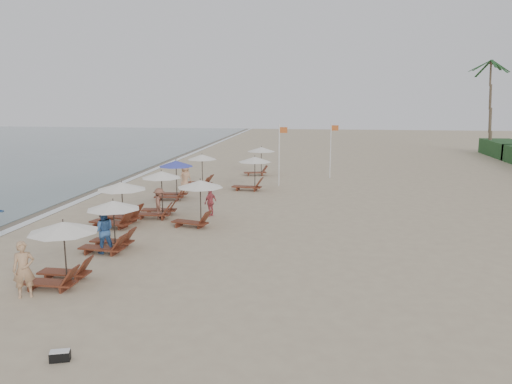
# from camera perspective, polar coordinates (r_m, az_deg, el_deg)

# --- Properties ---
(ground) EXTENTS (160.00, 160.00, 0.00)m
(ground) POSITION_cam_1_polar(r_m,az_deg,el_deg) (19.46, -2.30, -7.57)
(ground) COLOR tan
(ground) RESTS_ON ground
(wet_sand_band) EXTENTS (3.20, 140.00, 0.01)m
(wet_sand_band) POSITION_cam_1_polar(r_m,az_deg,el_deg) (32.87, -21.02, -0.69)
(wet_sand_band) COLOR #6B5E4C
(wet_sand_band) RESTS_ON ground
(foam_line) EXTENTS (0.50, 140.00, 0.02)m
(foam_line) POSITION_cam_1_polar(r_m,az_deg,el_deg) (32.27, -19.00, -0.75)
(foam_line) COLOR white
(foam_line) RESTS_ON ground
(lounger_station_0) EXTENTS (2.44, 2.27, 2.15)m
(lounger_station_0) POSITION_cam_1_polar(r_m,az_deg,el_deg) (17.72, -21.41, -6.17)
(lounger_station_0) COLOR brown
(lounger_station_0) RESTS_ON ground
(lounger_station_1) EXTENTS (2.41, 2.14, 2.06)m
(lounger_station_1) POSITION_cam_1_polar(r_m,az_deg,el_deg) (21.00, -16.31, -3.55)
(lounger_station_1) COLOR brown
(lounger_station_1) RESTS_ON ground
(lounger_station_2) EXTENTS (2.74, 2.40, 2.11)m
(lounger_station_2) POSITION_cam_1_polar(r_m,az_deg,el_deg) (25.03, -15.45, -1.28)
(lounger_station_2) COLOR brown
(lounger_station_2) RESTS_ON ground
(lounger_station_3) EXTENTS (2.40, 2.05, 2.39)m
(lounger_station_3) POSITION_cam_1_polar(r_m,az_deg,el_deg) (26.32, -11.08, -0.29)
(lounger_station_3) COLOR brown
(lounger_station_3) RESTS_ON ground
(lounger_station_4) EXTENTS (2.36, 2.11, 2.35)m
(lounger_station_4) POSITION_cam_1_polar(r_m,az_deg,el_deg) (30.79, -9.36, 1.48)
(lounger_station_4) COLOR brown
(lounger_station_4) RESTS_ON ground
(lounger_station_5) EXTENTS (2.35, 2.03, 2.28)m
(lounger_station_5) POSITION_cam_1_polar(r_m,az_deg,el_deg) (34.59, -6.45, 2.41)
(lounger_station_5) COLOR brown
(lounger_station_5) RESTS_ON ground
(inland_station_0) EXTENTS (2.57, 2.24, 2.22)m
(inland_station_0) POSITION_cam_1_polar(r_m,az_deg,el_deg) (24.02, -6.77, -0.47)
(inland_station_0) COLOR brown
(inland_station_0) RESTS_ON ground
(inland_station_1) EXTENTS (2.68, 2.24, 2.22)m
(inland_station_1) POSITION_cam_1_polar(r_m,az_deg,el_deg) (33.25, -0.52, 2.57)
(inland_station_1) COLOR brown
(inland_station_1) RESTS_ON ground
(inland_station_2) EXTENTS (2.56, 2.24, 2.22)m
(inland_station_2) POSITION_cam_1_polar(r_m,az_deg,el_deg) (39.75, 0.36, 4.04)
(inland_station_2) COLOR brown
(inland_station_2) RESTS_ON ground
(beachgoer_near) EXTENTS (0.78, 0.69, 1.78)m
(beachgoer_near) POSITION_cam_1_polar(r_m,az_deg,el_deg) (17.17, -24.90, -7.99)
(beachgoer_near) COLOR tan
(beachgoer_near) RESTS_ON ground
(beachgoer_mid_a) EXTENTS (1.11, 1.02, 1.83)m
(beachgoer_mid_a) POSITION_cam_1_polar(r_m,az_deg,el_deg) (20.77, -17.00, -4.22)
(beachgoer_mid_a) COLOR #315A93
(beachgoer_mid_a) RESTS_ON ground
(beachgoer_mid_b) EXTENTS (0.91, 1.16, 1.58)m
(beachgoer_mid_b) POSITION_cam_1_polar(r_m,az_deg,el_deg) (26.01, -10.93, -1.27)
(beachgoer_mid_b) COLOR #925D4A
(beachgoer_mid_b) RESTS_ON ground
(beachgoer_far_a) EXTENTS (0.73, 0.93, 1.48)m
(beachgoer_far_a) POSITION_cam_1_polar(r_m,az_deg,el_deg) (26.18, -5.20, -1.15)
(beachgoer_far_a) COLOR #C54E57
(beachgoer_far_a) RESTS_ON ground
(beachgoer_far_b) EXTENTS (0.99, 1.06, 1.82)m
(beachgoer_far_b) POSITION_cam_1_polar(r_m,az_deg,el_deg) (33.24, -8.06, 1.63)
(beachgoer_far_b) COLOR tan
(beachgoer_far_b) RESTS_ON ground
(duffel_bag) EXTENTS (0.51, 0.36, 0.26)m
(duffel_bag) POSITION_cam_1_polar(r_m,az_deg,el_deg) (13.22, -21.39, -16.94)
(duffel_bag) COLOR black
(duffel_bag) RESTS_ON ground
(flag_pole_near) EXTENTS (0.60, 0.08, 4.30)m
(flag_pole_near) POSITION_cam_1_polar(r_m,az_deg,el_deg) (34.67, 2.71, 4.57)
(flag_pole_near) COLOR silver
(flag_pole_near) RESTS_ON ground
(flag_pole_far) EXTENTS (0.60, 0.08, 4.23)m
(flag_pole_far) POSITION_cam_1_polar(r_m,az_deg,el_deg) (38.61, 8.53, 5.03)
(flag_pole_far) COLOR silver
(flag_pole_far) RESTS_ON ground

